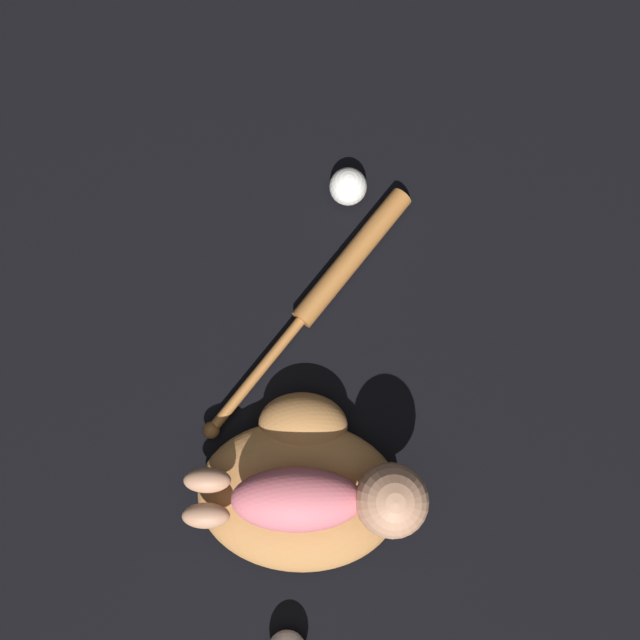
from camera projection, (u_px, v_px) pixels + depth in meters
ground_plane at (326, 473)px, 1.15m from camera, size 6.00×6.00×0.00m
baseball_glove at (300, 483)px, 1.09m from camera, size 0.41×0.36×0.10m
baby_figure at (330, 500)px, 0.99m from camera, size 0.40×0.20×0.12m
baseball_bat at (334, 279)px, 1.20m from camera, size 0.25×0.57×0.04m
baseball at (348, 187)px, 1.22m from camera, size 0.07×0.07×0.07m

